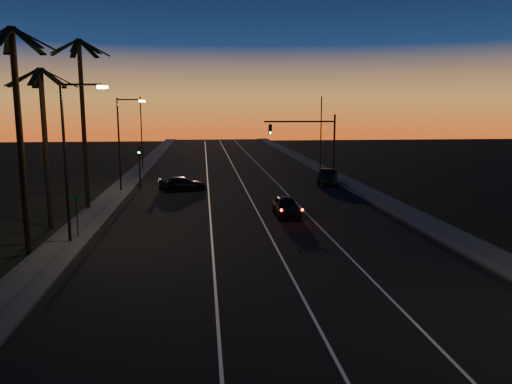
{
  "coord_description": "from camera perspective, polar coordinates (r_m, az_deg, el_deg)",
  "views": [
    {
      "loc": [
        -3.41,
        -8.34,
        7.59
      ],
      "look_at": [
        -0.17,
        22.22,
        2.41
      ],
      "focal_mm": 35.0,
      "sensor_mm": 36.0,
      "label": 1
    }
  ],
  "objects": [
    {
      "name": "palm_far",
      "position": [
        39.33,
        -19.21,
        9.07
      ],
      "size": [
        4.25,
        4.16,
        12.53
      ],
      "color": "black",
      "rests_on": "ground"
    },
    {
      "name": "lane_stripe_left",
      "position": [
        39.08,
        -5.33,
        -1.65
      ],
      "size": [
        0.12,
        160.0,
        0.01
      ],
      "primitive_type": "cube",
      "color": "silver",
      "rests_on": "road"
    },
    {
      "name": "signal_mast",
      "position": [
        49.55,
        6.29,
        6.26
      ],
      "size": [
        7.1,
        0.41,
        7.0
      ],
      "color": "black",
      "rests_on": "ground"
    },
    {
      "name": "streetlight_left_far",
      "position": [
        46.98,
        -15.04,
        6.15
      ],
      "size": [
        2.55,
        0.26,
        8.5
      ],
      "color": "black",
      "rests_on": "ground"
    },
    {
      "name": "lane_stripe_right",
      "position": [
        39.78,
        4.8,
        -1.45
      ],
      "size": [
        0.12,
        160.0,
        0.01
      ],
      "primitive_type": "cube",
      "color": "silver",
      "rests_on": "road"
    },
    {
      "name": "right_car",
      "position": [
        50.64,
        8.2,
        1.73
      ],
      "size": [
        3.11,
        4.89,
        1.52
      ],
      "color": "black",
      "rests_on": "road"
    },
    {
      "name": "cross_car",
      "position": [
        46.72,
        -8.43,
        0.93
      ],
      "size": [
        4.78,
        2.73,
        1.3
      ],
      "color": "black",
      "rests_on": "road"
    },
    {
      "name": "street_sign",
      "position": [
        30.83,
        -19.81,
        -2.11
      ],
      "size": [
        0.7,
        0.06,
        2.6
      ],
      "color": "black",
      "rests_on": "ground"
    },
    {
      "name": "sidewalk_right",
      "position": [
        41.71,
        14.57,
        -1.12
      ],
      "size": [
        2.4,
        170.0,
        0.16
      ],
      "primitive_type": "cube",
      "color": "#3B3B39",
      "rests_on": "ground"
    },
    {
      "name": "lead_car",
      "position": [
        35.54,
        3.46,
        -1.62
      ],
      "size": [
        1.68,
        4.6,
        1.4
      ],
      "color": "black",
      "rests_on": "road"
    },
    {
      "name": "far_pole_right",
      "position": [
        62.11,
        7.42,
        6.63
      ],
      "size": [
        0.14,
        0.14,
        9.0
      ],
      "primitive_type": "cylinder",
      "color": "black",
      "rests_on": "ground"
    },
    {
      "name": "lane_stripe_mid",
      "position": [
        39.28,
        -0.22,
        -1.56
      ],
      "size": [
        0.12,
        160.0,
        0.01
      ],
      "primitive_type": "cube",
      "color": "silver",
      "rests_on": "road"
    },
    {
      "name": "sidewalk_left",
      "position": [
        39.84,
        -17.22,
        -1.74
      ],
      "size": [
        2.4,
        170.0,
        0.16
      ],
      "primitive_type": "cube",
      "color": "#3B3B39",
      "rests_on": "ground"
    },
    {
      "name": "palm_mid",
      "position": [
        33.82,
        -23.03,
        6.54
      ],
      "size": [
        4.25,
        4.16,
        10.03
      ],
      "color": "black",
      "rests_on": "ground"
    },
    {
      "name": "road",
      "position": [
        39.23,
        -0.95,
        -1.59
      ],
      "size": [
        20.0,
        170.0,
        0.01
      ],
      "primitive_type": "cube",
      "color": "black",
      "rests_on": "ground"
    },
    {
      "name": "streetlight_left_near",
      "position": [
        29.35,
        -20.48,
        4.53
      ],
      "size": [
        2.55,
        0.26,
        9.0
      ],
      "color": "black",
      "rests_on": "ground"
    },
    {
      "name": "palm_near",
      "position": [
        27.9,
        -25.52,
        7.58
      ],
      "size": [
        4.25,
        4.16,
        11.53
      ],
      "color": "black",
      "rests_on": "ground"
    },
    {
      "name": "far_pole_left",
      "position": [
        63.87,
        -12.95,
        6.55
      ],
      "size": [
        0.14,
        0.14,
        9.0
      ],
      "primitive_type": "cylinder",
      "color": "black",
      "rests_on": "ground"
    },
    {
      "name": "signal_post",
      "position": [
        48.93,
        -13.2,
        3.8
      ],
      "size": [
        0.28,
        0.37,
        4.2
      ],
      "color": "black",
      "rests_on": "ground"
    }
  ]
}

